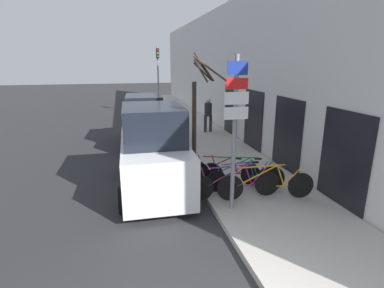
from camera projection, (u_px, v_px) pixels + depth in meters
name	position (u px, v px, depth m)	size (l,w,h in m)	color
ground_plane	(147.00, 141.00, 14.28)	(80.00, 80.00, 0.00)	#28282B
sidewalk_curb	(188.00, 125.00, 17.46)	(3.20, 32.00, 0.15)	#ADA89E
building_facade	(218.00, 70.00, 16.93)	(0.23, 32.00, 6.50)	silver
signpost	(235.00, 126.00, 6.92)	(0.59, 0.12, 3.70)	gray
bicycle_0	(266.00, 185.00, 7.88)	(2.59, 0.53, 0.97)	black
bicycle_1	(235.00, 184.00, 7.95)	(2.52, 0.44, 0.95)	black
bicycle_2	(242.00, 178.00, 8.46)	(2.09, 0.44, 0.85)	black
bicycle_3	(242.00, 174.00, 8.66)	(2.24, 0.98, 0.94)	black
bicycle_4	(224.00, 171.00, 8.98)	(1.98, 1.04, 0.84)	black
parked_car_0	(154.00, 153.00, 8.66)	(2.09, 4.20, 2.52)	silver
parked_car_1	(145.00, 122.00, 13.61)	(2.12, 4.24, 2.25)	navy
pedestrian_near	(208.00, 113.00, 15.35)	(0.45, 0.38, 1.72)	#333338
street_tree	(197.00, 111.00, 10.24)	(1.00, 1.49, 3.84)	#3D2D23
traffic_light	(158.00, 71.00, 20.06)	(0.20, 0.30, 4.50)	gray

